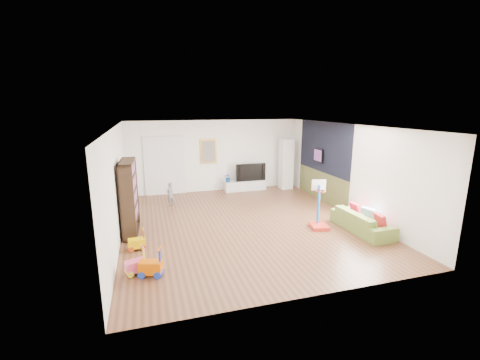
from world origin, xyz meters
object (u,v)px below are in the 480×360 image
object	(u,v)px
media_console	(245,185)
bookshelf	(129,198)
basketball_hoop	(320,205)
sofa	(362,221)

from	to	relation	value
media_console	bookshelf	xyz separation A→B (m)	(-4.11, -3.29, 0.76)
basketball_hoop	sofa	bearing A→B (deg)	-16.35
media_console	basketball_hoop	distance (m)	4.46
bookshelf	basketball_hoop	size ratio (longest dim) A/B	1.46
bookshelf	basketball_hoop	distance (m)	4.95
media_console	sofa	distance (m)	5.16
bookshelf	sofa	xyz separation A→B (m)	(5.77, -1.59, -0.68)
bookshelf	basketball_hoop	bearing A→B (deg)	-9.99
bookshelf	basketball_hoop	world-z (taller)	bookshelf
bookshelf	sofa	world-z (taller)	bookshelf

